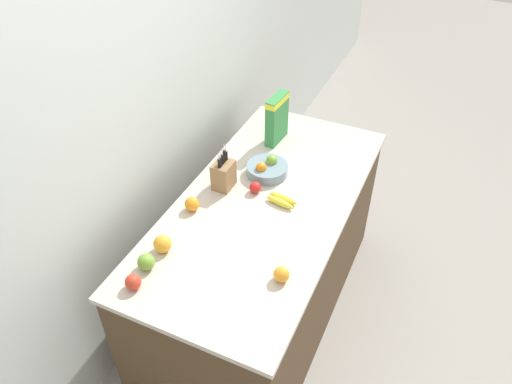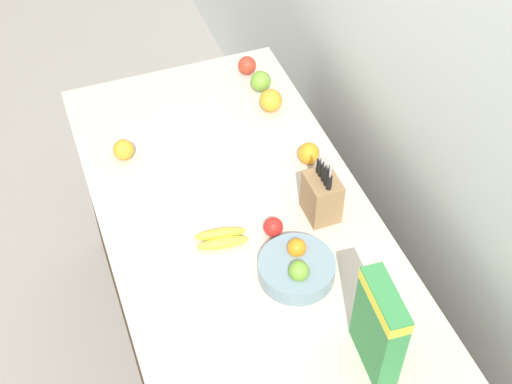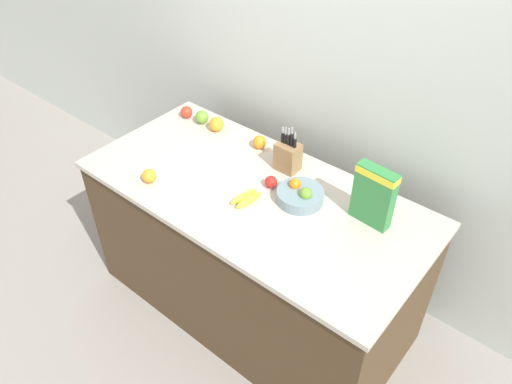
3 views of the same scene
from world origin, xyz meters
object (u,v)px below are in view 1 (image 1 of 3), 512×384
(banana_bunch, at_px, (282,200))
(orange_front_center, at_px, (192,204))
(orange_mid_right, at_px, (162,244))
(fruit_bowl, at_px, (267,169))
(apple_front, at_px, (146,262))
(orange_by_cereal, at_px, (281,274))
(cereal_box, at_px, (277,117))
(apple_rear, at_px, (133,282))
(knife_block, at_px, (224,174))
(apple_rightmost, at_px, (255,188))

(banana_bunch, distance_m, orange_front_center, 0.49)
(orange_mid_right, height_order, orange_front_center, orange_mid_right)
(fruit_bowl, distance_m, apple_front, 0.94)
(orange_by_cereal, bearing_deg, orange_front_center, 67.89)
(cereal_box, height_order, fruit_bowl, cereal_box)
(apple_rear, distance_m, orange_mid_right, 0.25)
(knife_block, bearing_deg, orange_front_center, 165.92)
(cereal_box, distance_m, apple_front, 1.27)
(fruit_bowl, relative_size, apple_rear, 3.22)
(knife_block, xyz_separation_m, cereal_box, (0.56, -0.09, 0.08))
(banana_bunch, distance_m, orange_mid_right, 0.69)
(orange_mid_right, xyz_separation_m, orange_front_center, (0.32, 0.02, -0.01))
(apple_rear, distance_m, orange_front_center, 0.58)
(knife_block, xyz_separation_m, banana_bunch, (0.00, -0.35, -0.07))
(banana_bunch, bearing_deg, cereal_box, 25.67)
(banana_bunch, height_order, orange_by_cereal, orange_by_cereal)
(apple_front, bearing_deg, knife_block, -3.82)
(apple_rightmost, distance_m, orange_mid_right, 0.64)
(orange_mid_right, bearing_deg, apple_rightmost, -20.43)
(banana_bunch, distance_m, apple_rear, 0.91)
(apple_rightmost, distance_m, apple_rear, 0.88)
(orange_by_cereal, bearing_deg, knife_block, 48.15)
(apple_front, bearing_deg, apple_rightmost, -17.49)
(apple_front, bearing_deg, orange_by_cereal, -71.79)
(orange_mid_right, bearing_deg, knife_block, -4.01)
(cereal_box, bearing_deg, apple_rightmost, -165.51)
(banana_bunch, bearing_deg, orange_front_center, 121.15)
(apple_rear, bearing_deg, fruit_bowl, -11.42)
(banana_bunch, height_order, apple_rear, apple_rear)
(knife_block, distance_m, cereal_box, 0.57)
(orange_by_cereal, bearing_deg, orange_mid_right, 96.56)
(knife_block, xyz_separation_m, fruit_bowl, (0.21, -0.18, -0.05))
(orange_mid_right, bearing_deg, orange_by_cereal, -83.44)
(apple_rightmost, bearing_deg, orange_front_center, 138.42)
(fruit_bowl, distance_m, banana_bunch, 0.27)
(knife_block, height_order, apple_rightmost, knife_block)
(apple_rear, bearing_deg, cereal_box, -4.92)
(apple_rear, distance_m, orange_by_cereal, 0.67)
(orange_mid_right, bearing_deg, fruit_bowl, -15.42)
(orange_by_cereal, bearing_deg, apple_rear, 118.56)
(knife_block, distance_m, apple_front, 0.70)
(knife_block, xyz_separation_m, orange_mid_right, (-0.57, 0.04, -0.04))
(apple_rightmost, bearing_deg, cereal_box, 10.29)
(fruit_bowl, relative_size, apple_rightmost, 3.68)
(orange_by_cereal, xyz_separation_m, orange_front_center, (0.25, 0.62, 0.00))
(knife_block, bearing_deg, banana_bunch, -89.52)
(cereal_box, xyz_separation_m, banana_bunch, (-0.56, -0.27, -0.15))
(cereal_box, height_order, orange_mid_right, cereal_box)
(fruit_bowl, xyz_separation_m, orange_front_center, (-0.46, 0.24, 0.00))
(fruit_bowl, distance_m, orange_by_cereal, 0.81)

